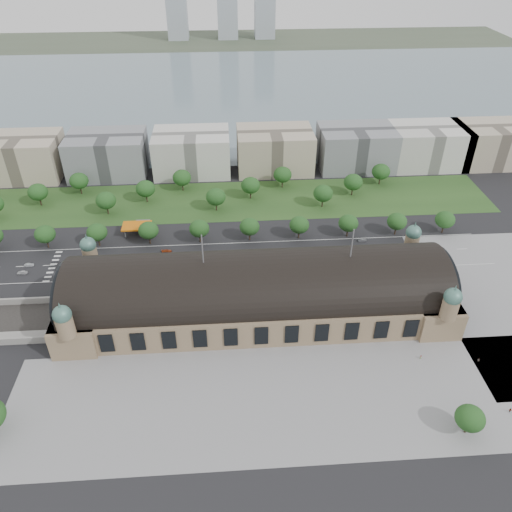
{
  "coord_description": "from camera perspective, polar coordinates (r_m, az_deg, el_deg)",
  "views": [
    {
      "loc": [
        -10.89,
        -150.04,
        133.06
      ],
      "look_at": [
        0.78,
        19.12,
        14.0
      ],
      "focal_mm": 35.0,
      "sensor_mm": 36.0,
      "label": 1
    }
  ],
  "objects": [
    {
      "name": "plaza_south",
      "position": [
        171.43,
        4.71,
        -16.01
      ],
      "size": [
        190.0,
        48.0,
        0.12
      ],
      "primitive_type": "cube",
      "color": "gray",
      "rests_on": "ground"
    },
    {
      "name": "tree_belt_5",
      "position": [
        286.85,
        -8.47,
        8.84
      ],
      "size": [
        10.4,
        10.4,
        12.48
      ],
      "color": "#2D2116",
      "rests_on": "ground"
    },
    {
      "name": "tree_belt_3",
      "position": [
        271.66,
        -16.78,
        6.09
      ],
      "size": [
        10.4,
        10.4,
        12.48
      ],
      "color": "#2D2116",
      "rests_on": "ground"
    },
    {
      "name": "lake",
      "position": [
        467.51,
        -2.58,
        18.51
      ],
      "size": [
        700.0,
        320.0,
        0.08
      ],
      "primitive_type": "cube",
      "color": "slate",
      "rests_on": "ground"
    },
    {
      "name": "tree_row_5",
      "position": [
        239.02,
        -0.75,
        3.36
      ],
      "size": [
        9.6,
        9.6,
        11.52
      ],
      "color": "#2D2116",
      "rests_on": "ground"
    },
    {
      "name": "tree_belt_7",
      "position": [
        275.44,
        -0.63,
        8.08
      ],
      "size": [
        10.4,
        10.4,
        12.48
      ],
      "color": "#2D2116",
      "rests_on": "ground"
    },
    {
      "name": "far_tower_mid",
      "position": [
        664.34,
        -3.34,
        27.19
      ],
      "size": [
        24.0,
        24.0,
        85.0
      ],
      "primitive_type": "cube",
      "color": "#9EA8B2",
      "rests_on": "ground"
    },
    {
      "name": "office_4",
      "position": [
        309.39,
        2.15,
        12.02
      ],
      "size": [
        45.0,
        32.0,
        24.0
      ],
      "primitive_type": "cube",
      "color": "#B9A992",
      "rests_on": "ground"
    },
    {
      "name": "bus_mid",
      "position": [
        221.28,
        -2.27,
        -1.43
      ],
      "size": [
        11.03,
        3.17,
        3.04
      ],
      "primitive_type": "imported",
      "rotation": [
        0.0,
        0.0,
        1.51
      ],
      "color": "silver",
      "rests_on": "ground"
    },
    {
      "name": "parked_car_2",
      "position": [
        221.69,
        -11.35,
        -2.37
      ],
      "size": [
        5.44,
        4.69,
        1.5
      ],
      "primitive_type": "imported",
      "rotation": [
        0.0,
        0.0,
        -0.96
      ],
      "color": "#1E1A4B",
      "rests_on": "ground"
    },
    {
      "name": "office_2",
      "position": [
        315.51,
        -16.59,
        11.05
      ],
      "size": [
        45.0,
        32.0,
        24.0
      ],
      "primitive_type": "cube",
      "color": "gray",
      "rests_on": "ground"
    },
    {
      "name": "traffic_car_4",
      "position": [
        224.73,
        3.77,
        -1.11
      ],
      "size": [
        4.09,
        1.86,
        1.36
      ],
      "primitive_type": "imported",
      "rotation": [
        0.0,
        0.0,
        -1.51
      ],
      "color": "#1C1C4F",
      "rests_on": "ground"
    },
    {
      "name": "bus_east",
      "position": [
        225.54,
        4.86,
        -0.69
      ],
      "size": [
        12.34,
        3.02,
        3.43
      ],
      "primitive_type": "imported",
      "rotation": [
        0.0,
        0.0,
        1.56
      ],
      "color": "silver",
      "rests_on": "ground"
    },
    {
      "name": "office_5",
      "position": [
        318.3,
        11.34,
        12.04
      ],
      "size": [
        45.0,
        32.0,
        24.0
      ],
      "primitive_type": "cube",
      "color": "gray",
      "rests_on": "ground"
    },
    {
      "name": "pedestrian_2",
      "position": [
        197.66,
        24.09,
        -10.78
      ],
      "size": [
        1.0,
        1.03,
        1.88
      ],
      "primitive_type": "imported",
      "rotation": [
        0.0,
        0.0,
        2.31
      ],
      "color": "gray",
      "rests_on": "ground"
    },
    {
      "name": "traffic_car_5",
      "position": [
        246.89,
        12.06,
        1.78
      ],
      "size": [
        4.17,
        1.67,
        1.35
      ],
      "primitive_type": "imported",
      "rotation": [
        0.0,
        0.0,
        1.63
      ],
      "color": "#595B60",
      "rests_on": "ground"
    },
    {
      "name": "traffic_car_1",
      "position": [
        246.94,
        -24.51,
        -0.94
      ],
      "size": [
        4.11,
        1.62,
        1.33
      ],
      "primitive_type": "imported",
      "rotation": [
        0.0,
        0.0,
        1.62
      ],
      "color": "#9A9DA3",
      "rests_on": "ground"
    },
    {
      "name": "office_6",
      "position": [
        332.59,
        19.03,
        11.83
      ],
      "size": [
        45.0,
        32.0,
        24.0
      ],
      "primitive_type": "cube",
      "color": "silver",
      "rests_on": "ground"
    },
    {
      "name": "traffic_car_3",
      "position": [
        237.45,
        -10.17,
        0.56
      ],
      "size": [
        4.75,
        2.09,
        1.36
      ],
      "primitive_type": "imported",
      "rotation": [
        0.0,
        0.0,
        1.61
      ],
      "color": "#953313",
      "rests_on": "ground"
    },
    {
      "name": "office_7",
      "position": [
        349.7,
        25.22,
        11.5
      ],
      "size": [
        45.0,
        32.0,
        24.0
      ],
      "primitive_type": "cube",
      "color": "#B9A992",
      "rests_on": "ground"
    },
    {
      "name": "petrol_station",
      "position": [
        255.24,
        -13.1,
        3.43
      ],
      "size": [
        14.0,
        13.0,
        5.05
      ],
      "color": "#D1650C",
      "rests_on": "ground"
    },
    {
      "name": "parked_car_3",
      "position": [
        218.63,
        -11.63,
        -3.01
      ],
      "size": [
        4.93,
        3.4,
        1.56
      ],
      "primitive_type": "imported",
      "rotation": [
        0.0,
        0.0,
        -1.19
      ],
      "color": "slate",
      "rests_on": "ground"
    },
    {
      "name": "office_1",
      "position": [
        330.09,
        -25.2,
        10.2
      ],
      "size": [
        45.0,
        32.0,
        24.0
      ],
      "primitive_type": "cube",
      "color": "#B9A992",
      "rests_on": "ground"
    },
    {
      "name": "station",
      "position": [
        194.19,
        0.16,
        -4.15
      ],
      "size": [
        150.0,
        48.4,
        44.3
      ],
      "color": "#856E52",
      "rests_on": "ground"
    },
    {
      "name": "traffic_car_0",
      "position": [
        243.03,
        -25.16,
        -1.71
      ],
      "size": [
        4.53,
        1.89,
        1.53
      ],
      "primitive_type": "imported",
      "rotation": [
        0.0,
        0.0,
        -1.55
      ],
      "color": "silver",
      "rests_on": "ground"
    },
    {
      "name": "tree_row_8",
      "position": [
        252.75,
        15.81,
        3.82
      ],
      "size": [
        9.6,
        9.6,
        11.52
      ],
      "color": "#2D2116",
      "rests_on": "ground"
    },
    {
      "name": "tree_belt_6",
      "position": [
        264.51,
        -4.61,
        6.75
      ],
      "size": [
        10.4,
        10.4,
        12.48
      ],
      "color": "#2D2116",
      "rests_on": "ground"
    },
    {
      "name": "tree_belt_8",
      "position": [
        287.72,
        3.05,
        9.27
      ],
      "size": [
        10.4,
        10.4,
        12.48
      ],
      "color": "#2D2116",
      "rests_on": "ground"
    },
    {
      "name": "far_shore",
      "position": [
        661.65,
        -3.18,
        23.43
      ],
      "size": [
        700.0,
        120.0,
        0.14
      ],
      "primitive_type": "cube",
      "color": "#44513D",
      "rests_on": "ground"
    },
    {
      "name": "tree_row_6",
      "position": [
        241.31,
        4.96,
        3.55
      ],
      "size": [
        9.6,
        9.6,
        11.52
      ],
      "color": "#2D2116",
      "rests_on": "ground"
    },
    {
      "name": "tree_row_1",
      "position": [
        253.49,
        -22.98,
        2.31
      ],
      "size": [
        9.6,
        9.6,
        11.52
      ],
      "color": "#2D2116",
      "rests_on": "ground"
    },
    {
      "name": "parked_car_0",
      "position": [
        223.08,
        -17.28,
        -3.21
      ],
      "size": [
        4.08,
        2.7,
        1.27
      ],
      "primitive_type": "imported",
      "rotation": [
        0.0,
        0.0,
        -1.19
      ],
      "color": "black",
      "rests_on": "ground"
    },
    {
      "name": "plaza_east",
      "position": [
        230.63,
        26.7,
        -4.57
      ],
      "size": [
        56.0,
        100.0,
        0.12
      ],
      "primitive_type": "cube",
      "color": "gray",
      "rests_on": "ground"
    },
    {
      "name": "far_tower_right",
      "position": [
        667.29,
        1.01,
        26.84
      ],
      "size": [
        24.0,
        24.0,
        75.0
      ],
      "primitive_type": "cube",
      "color": "#9EA8B2",
      "rests_on": "ground"
    },
    {
      "name": "far_tower_left",
      "position": [
        666.4,
        -9.11,
        26.67
      ],
      "size": [
        24.0,
        24.0,
        80.0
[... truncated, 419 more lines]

